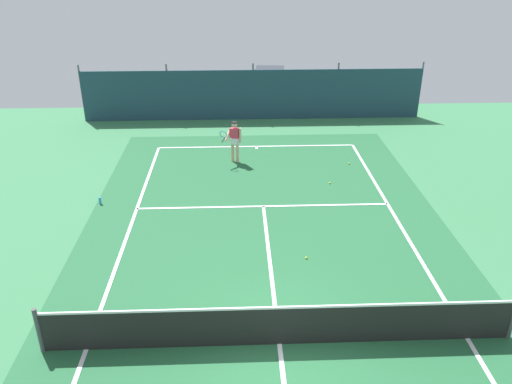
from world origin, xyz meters
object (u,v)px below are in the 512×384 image
at_px(tennis_ball_by_sideline, 349,164).
at_px(parked_car, 270,85).
at_px(tennis_player, 234,139).
at_px(tennis_ball_midcourt, 306,258).
at_px(tennis_ball_near_player, 330,183).
at_px(water_bottle, 100,201).
at_px(tennis_net, 280,325).

relative_size(tennis_ball_by_sideline, parked_car, 0.02).
xyz_separation_m(tennis_player, tennis_ball_midcourt, (1.92, -7.00, -0.93)).
bearing_deg(parked_car, tennis_ball_near_player, -77.28).
xyz_separation_m(tennis_ball_by_sideline, water_bottle, (-8.90, -3.02, 0.09)).
relative_size(tennis_player, tennis_ball_by_sideline, 24.85).
xyz_separation_m(tennis_ball_midcourt, parked_car, (0.02, 15.84, 0.81)).
bearing_deg(tennis_net, tennis_player, 95.10).
xyz_separation_m(tennis_net, tennis_ball_midcourt, (1.01, 3.27, -0.48)).
relative_size(tennis_ball_midcourt, water_bottle, 0.28).
height_order(tennis_net, tennis_ball_midcourt, tennis_net).
relative_size(tennis_player, tennis_ball_midcourt, 24.85).
distance_m(tennis_player, tennis_ball_near_player, 4.15).
xyz_separation_m(tennis_player, tennis_ball_by_sideline, (4.44, -0.44, -0.93)).
bearing_deg(tennis_player, parked_car, -77.97).
xyz_separation_m(tennis_ball_midcourt, tennis_ball_by_sideline, (2.52, 6.56, 0.00)).
height_order(tennis_net, tennis_ball_by_sideline, tennis_net).
distance_m(tennis_ball_near_player, tennis_ball_by_sideline, 2.04).
relative_size(tennis_ball_near_player, tennis_ball_by_sideline, 1.00).
bearing_deg(tennis_ball_near_player, tennis_ball_midcourt, -107.03).
distance_m(tennis_ball_midcourt, tennis_ball_by_sideline, 7.02).
bearing_deg(tennis_net, tennis_ball_by_sideline, 70.26).
distance_m(tennis_net, tennis_ball_by_sideline, 10.45).
bearing_deg(parked_car, tennis_ball_by_sideline, -69.71).
xyz_separation_m(tennis_net, tennis_ball_near_player, (2.48, 8.07, -0.48)).
distance_m(tennis_player, parked_car, 9.05).
xyz_separation_m(tennis_ball_by_sideline, parked_car, (-2.50, 9.28, 0.81)).
height_order(tennis_ball_near_player, tennis_ball_midcourt, same).
height_order(tennis_player, water_bottle, tennis_player).
distance_m(tennis_ball_near_player, water_bottle, 7.95).
xyz_separation_m(tennis_net, parked_car, (1.02, 19.11, 0.33)).
bearing_deg(tennis_ball_midcourt, tennis_ball_by_sideline, 68.98).
bearing_deg(tennis_player, tennis_net, 119.51).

